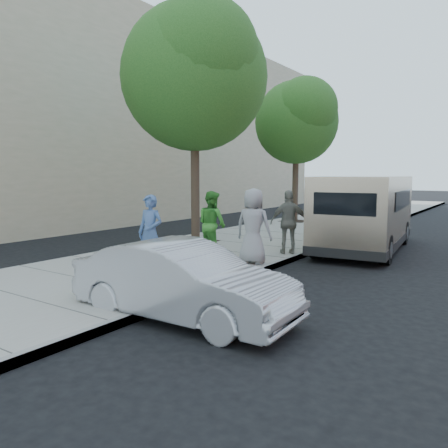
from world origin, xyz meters
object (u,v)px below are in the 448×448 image
at_px(parking_meter, 253,215).
at_px(sedan, 183,281).
at_px(person_green_shirt, 212,224).
at_px(person_striped_polo, 289,222).
at_px(tree_far, 297,119).
at_px(person_gray_shirt, 253,226).
at_px(person_officer, 150,232).
at_px(tree_near, 196,72).
at_px(van, 366,211).

height_order(parking_meter, sedan, parking_meter).
relative_size(sedan, person_green_shirt, 2.18).
height_order(person_green_shirt, person_striped_polo, person_striped_polo).
distance_m(tree_far, sedan, 14.78).
relative_size(person_green_shirt, person_striped_polo, 1.00).
bearing_deg(person_gray_shirt, sedan, 96.29).
bearing_deg(tree_far, person_striped_polo, -66.39).
relative_size(parking_meter, person_striped_polo, 0.88).
height_order(sedan, person_officer, person_officer).
bearing_deg(person_green_shirt, person_officer, 101.21).
bearing_deg(parking_meter, tree_near, 146.38).
height_order(tree_far, person_striped_polo, tree_far).
height_order(tree_near, person_officer, tree_near).
distance_m(tree_near, sedan, 8.78).
bearing_deg(van, person_officer, -121.50).
relative_size(parking_meter, person_gray_shirt, 0.84).
relative_size(tree_far, person_officer, 3.75).
bearing_deg(person_officer, person_gray_shirt, 43.26).
bearing_deg(sedan, tree_near, 34.51).
height_order(sedan, person_striped_polo, person_striped_polo).
relative_size(person_officer, person_gray_shirt, 0.93).
bearing_deg(tree_near, person_green_shirt, -43.26).
bearing_deg(person_gray_shirt, van, -116.07).
relative_size(van, person_gray_shirt, 3.39).
bearing_deg(sedan, person_gray_shirt, 12.46).
bearing_deg(parking_meter, tree_far, 99.40).
xyz_separation_m(tree_near, person_green_shirt, (1.91, -1.80, -4.52)).
bearing_deg(van, sedan, -99.09).
bearing_deg(tree_far, person_gray_shirt, -70.98).
bearing_deg(person_striped_polo, person_green_shirt, 9.16).
xyz_separation_m(person_officer, person_gray_shirt, (1.60, 1.93, 0.06)).
relative_size(tree_near, person_gray_shirt, 4.05).
bearing_deg(sedan, person_officer, 51.32).
bearing_deg(person_striped_polo, tree_near, -39.97).
relative_size(parking_meter, sedan, 0.41).
relative_size(parking_meter, person_green_shirt, 0.89).
relative_size(parking_meter, van, 0.25).
height_order(tree_near, tree_far, tree_near).
bearing_deg(person_gray_shirt, person_striped_polo, -102.27).
height_order(tree_near, person_striped_polo, tree_near).
distance_m(van, person_green_shirt, 5.06).
bearing_deg(person_striped_polo, person_gray_shirt, 50.38).
bearing_deg(van, tree_far, 126.75).
bearing_deg(van, tree_near, -159.29).
height_order(van, person_green_shirt, van).
distance_m(sedan, person_green_shirt, 4.74).
bearing_deg(tree_near, sedan, -54.03).
bearing_deg(person_green_shirt, person_gray_shirt, -172.43).
xyz_separation_m(sedan, person_green_shirt, (-2.36, 4.09, 0.40)).
relative_size(tree_far, van, 1.03).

